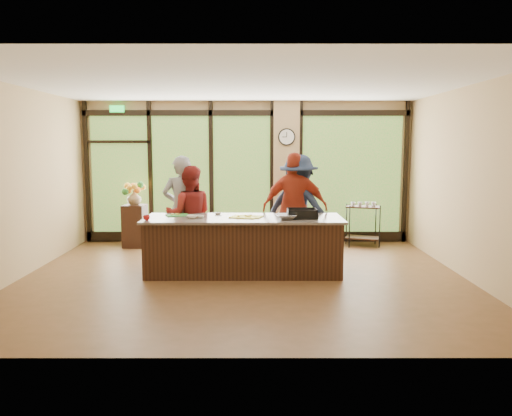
{
  "coord_description": "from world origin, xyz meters",
  "views": [
    {
      "loc": [
        0.2,
        -7.69,
        2.09
      ],
      "look_at": [
        0.2,
        0.4,
        1.06
      ],
      "focal_mm": 35.0,
      "sensor_mm": 36.0,
      "label": 1
    }
  ],
  "objects_px": {
    "island_base": "(243,246)",
    "bar_cart": "(363,220)",
    "cook_right": "(298,208)",
    "flower_stand": "(135,226)",
    "cook_left": "(182,209)",
    "roasting_pan": "(302,216)"
  },
  "relations": [
    {
      "from": "island_base",
      "to": "cook_right",
      "type": "xyz_separation_m",
      "value": [
        0.96,
        0.86,
        0.52
      ]
    },
    {
      "from": "island_base",
      "to": "cook_left",
      "type": "distance_m",
      "value": 1.42
    },
    {
      "from": "flower_stand",
      "to": "bar_cart",
      "type": "height_order",
      "value": "bar_cart"
    },
    {
      "from": "flower_stand",
      "to": "island_base",
      "type": "bearing_deg",
      "value": -38.61
    },
    {
      "from": "island_base",
      "to": "roasting_pan",
      "type": "distance_m",
      "value": 1.08
    },
    {
      "from": "island_base",
      "to": "flower_stand",
      "type": "height_order",
      "value": "island_base"
    },
    {
      "from": "cook_right",
      "to": "flower_stand",
      "type": "xyz_separation_m",
      "value": [
        -3.24,
        1.24,
        -0.52
      ]
    },
    {
      "from": "island_base",
      "to": "cook_right",
      "type": "height_order",
      "value": "cook_right"
    },
    {
      "from": "island_base",
      "to": "flower_stand",
      "type": "bearing_deg",
      "value": 137.23
    },
    {
      "from": "island_base",
      "to": "bar_cart",
      "type": "height_order",
      "value": "bar_cart"
    },
    {
      "from": "cook_left",
      "to": "bar_cart",
      "type": "relative_size",
      "value": 2.07
    },
    {
      "from": "cook_right",
      "to": "cook_left",
      "type": "bearing_deg",
      "value": 26.48
    },
    {
      "from": "island_base",
      "to": "flower_stand",
      "type": "xyz_separation_m",
      "value": [
        -2.28,
        2.11,
        -0.01
      ]
    },
    {
      "from": "island_base",
      "to": "bar_cart",
      "type": "bearing_deg",
      "value": 42.22
    },
    {
      "from": "cook_right",
      "to": "bar_cart",
      "type": "bearing_deg",
      "value": -114.43
    },
    {
      "from": "island_base",
      "to": "cook_right",
      "type": "relative_size",
      "value": 1.62
    },
    {
      "from": "cook_right",
      "to": "flower_stand",
      "type": "bearing_deg",
      "value": 2.14
    },
    {
      "from": "island_base",
      "to": "cook_right",
      "type": "bearing_deg",
      "value": 41.92
    },
    {
      "from": "cook_left",
      "to": "cook_right",
      "type": "distance_m",
      "value": 2.06
    },
    {
      "from": "cook_left",
      "to": "cook_right",
      "type": "height_order",
      "value": "cook_right"
    },
    {
      "from": "cook_left",
      "to": "bar_cart",
      "type": "height_order",
      "value": "cook_left"
    },
    {
      "from": "roasting_pan",
      "to": "bar_cart",
      "type": "height_order",
      "value": "roasting_pan"
    }
  ]
}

